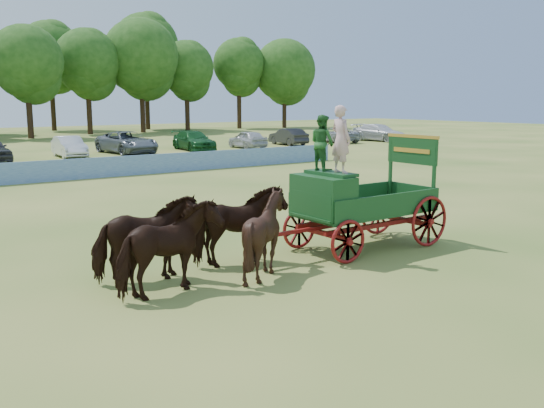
{
  "coord_description": "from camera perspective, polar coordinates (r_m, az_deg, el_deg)",
  "views": [
    {
      "loc": [
        -14.47,
        -12.12,
        3.97
      ],
      "look_at": [
        -5.4,
        0.34,
        1.3
      ],
      "focal_mm": 40.0,
      "sensor_mm": 36.0,
      "label": 1
    }
  ],
  "objects": [
    {
      "name": "horse_lead_left",
      "position": [
        12.52,
        -9.71,
        -4.24
      ],
      "size": [
        2.43,
        1.47,
        1.91
      ],
      "primitive_type": "imported",
      "rotation": [
        0.0,
        0.0,
        1.77
      ],
      "color": "black",
      "rests_on": "ground"
    },
    {
      "name": "parked_cars",
      "position": [
        45.28,
        -14.95,
        5.44
      ],
      "size": [
        56.68,
        7.51,
        1.63
      ],
      "color": "silver",
      "rests_on": "ground"
    },
    {
      "name": "sponsor_banner",
      "position": [
        33.17,
        -11.92,
        3.65
      ],
      "size": [
        26.0,
        0.08,
        1.05
      ],
      "primitive_type": "cube",
      "color": "#1B4B92",
      "rests_on": "ground"
    },
    {
      "name": "ground",
      "position": [
        19.29,
        13.7,
        -2.33
      ],
      "size": [
        160.0,
        160.0,
        0.0
      ],
      "primitive_type": "plane",
      "color": "#A4984A",
      "rests_on": "ground"
    },
    {
      "name": "horse_wheel_left",
      "position": [
        13.71,
        -0.69,
        -2.86
      ],
      "size": [
        1.92,
        1.76,
        1.92
      ],
      "primitive_type": "imported",
      "rotation": [
        0.0,
        0.0,
        1.44
      ],
      "color": "black",
      "rests_on": "ground"
    },
    {
      "name": "horse_lead_right",
      "position": [
        13.49,
        -11.79,
        -3.29
      ],
      "size": [
        2.4,
        1.37,
        1.91
      ],
      "primitive_type": "imported",
      "rotation": [
        0.0,
        0.0,
        1.42
      ],
      "color": "black",
      "rests_on": "ground"
    },
    {
      "name": "farm_dray",
      "position": [
        15.87,
        6.89,
        1.22
      ],
      "size": [
        5.99,
        2.0,
        3.83
      ],
      "color": "maroon",
      "rests_on": "ground"
    },
    {
      "name": "horse_wheel_right",
      "position": [
        14.6,
        -3.19,
        -2.09
      ],
      "size": [
        2.33,
        1.19,
        1.91
      ],
      "primitive_type": "imported",
      "rotation": [
        0.0,
        0.0,
        1.5
      ],
      "color": "black",
      "rests_on": "ground"
    }
  ]
}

